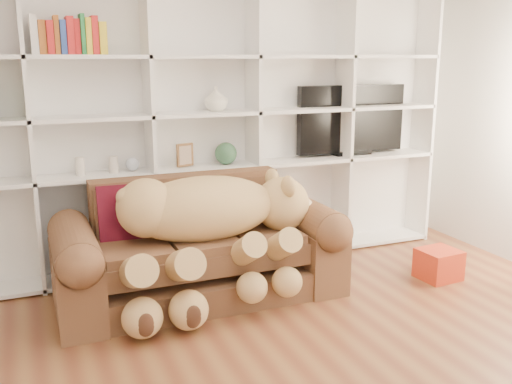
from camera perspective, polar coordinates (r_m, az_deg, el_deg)
name	(u,v)px	position (r m, az deg, el deg)	size (l,w,h in m)	color
wall_back	(196,105)	(4.87, -6.05, 8.60)	(5.00, 0.02, 2.70)	silver
bookshelf	(172,113)	(4.68, -8.39, 7.80)	(4.43, 0.35, 2.40)	white
sofa	(199,254)	(4.27, -5.71, -6.15)	(2.06, 0.89, 0.87)	brown
teddy_bear	(209,223)	(4.03, -4.72, -3.13)	(1.58, 0.86, 0.92)	tan
throw_pillow	(127,213)	(4.21, -12.73, -2.10)	(0.42, 0.14, 0.42)	#540E21
gift_box	(439,264)	(4.86, 17.79, -6.90)	(0.30, 0.28, 0.24)	red
tv	(351,120)	(5.35, 9.50, 7.07)	(1.08, 0.18, 0.63)	black
picture_frame	(185,155)	(4.69, -7.12, 3.70)	(0.15, 0.03, 0.19)	brown
green_vase	(226,153)	(4.80, -3.03, 3.87)	(0.19, 0.19, 0.19)	#2E593C
figurine_tall	(80,166)	(4.56, -17.18, 2.46)	(0.07, 0.07, 0.14)	beige
figurine_short	(114,165)	(4.58, -14.06, 2.68)	(0.08, 0.08, 0.13)	beige
snow_globe	(132,164)	(4.61, -12.25, 2.75)	(0.11, 0.11, 0.11)	silver
shelf_vase	(216,99)	(4.72, -4.02, 9.29)	(0.19, 0.19, 0.20)	white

